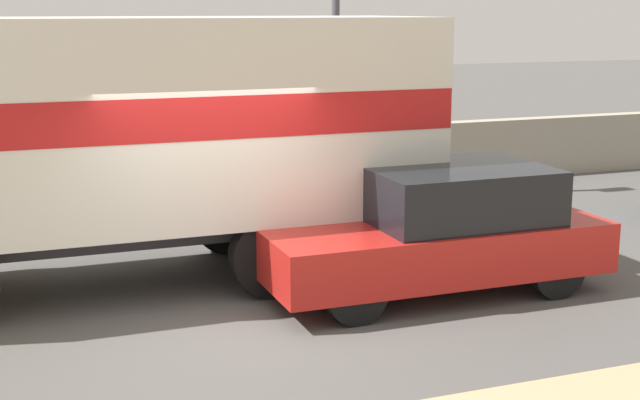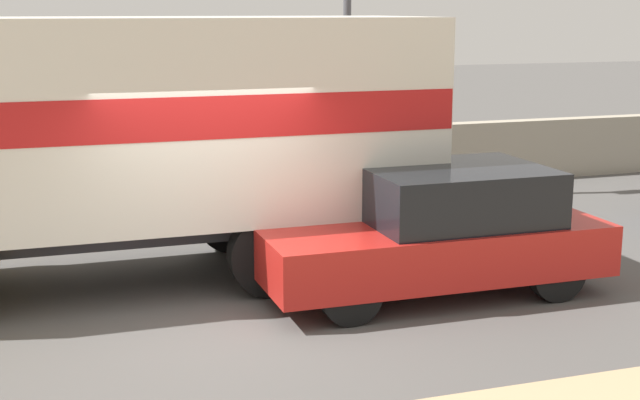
# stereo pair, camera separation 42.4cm
# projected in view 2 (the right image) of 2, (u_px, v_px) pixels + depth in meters

# --- Properties ---
(ground_plane) EXTENTS (80.00, 80.00, 0.00)m
(ground_plane) POSITION_uv_depth(u_px,v_px,m) (223.00, 325.00, 9.73)
(ground_plane) COLOR #514F4C
(stone_wall_backdrop) EXTENTS (60.00, 0.35, 1.19)m
(stone_wall_backdrop) POSITION_uv_depth(u_px,v_px,m) (143.00, 171.00, 15.60)
(stone_wall_backdrop) COLOR #A39984
(stone_wall_backdrop) RESTS_ON ground_plane
(box_truck) EXTENTS (7.05, 2.48, 3.28)m
(box_truck) POSITION_uv_depth(u_px,v_px,m) (162.00, 131.00, 10.97)
(box_truck) COLOR gold
(box_truck) RESTS_ON ground_plane
(car_hatchback) EXTENTS (4.17, 1.86, 1.52)m
(car_hatchback) POSITION_uv_depth(u_px,v_px,m) (436.00, 230.00, 10.76)
(car_hatchback) COLOR #B21E19
(car_hatchback) RESTS_ON ground_plane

